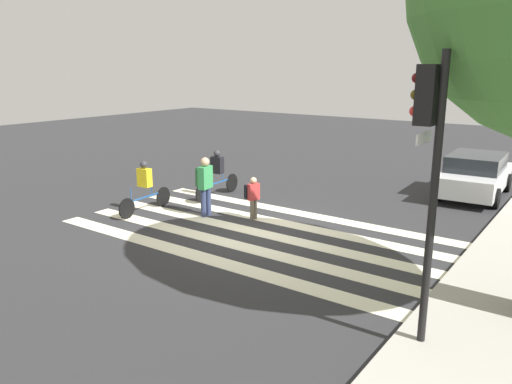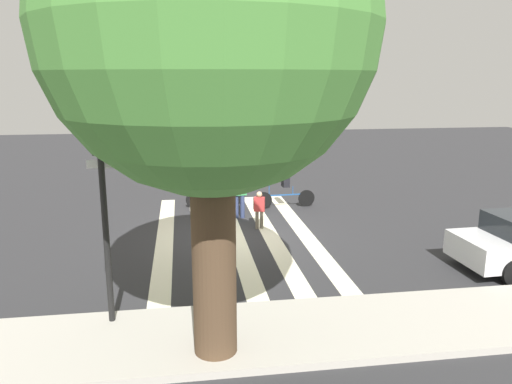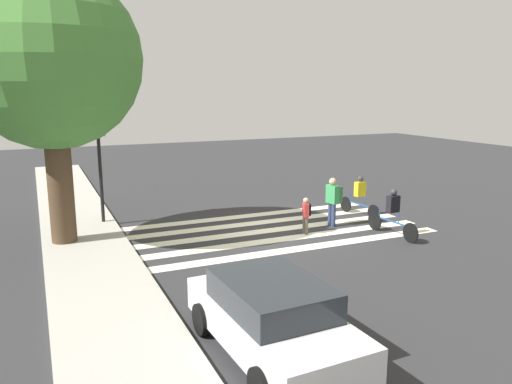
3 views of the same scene
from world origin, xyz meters
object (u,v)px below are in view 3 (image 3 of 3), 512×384
object	(u,v)px
traffic_light	(102,137)
car_parked_silver_sedan	(272,317)
street_tree	(50,60)
cyclist_far_lane	(393,211)
pedestrian_adult_yellow_jacket	(306,213)
cyclist_mid_street	(360,194)
pedestrian_adult_tall_backpack	(333,198)

from	to	relation	value
traffic_light	car_parked_silver_sedan	bearing A→B (deg)	-171.94
street_tree	cyclist_far_lane	world-z (taller)	street_tree
pedestrian_adult_yellow_jacket	traffic_light	bearing A→B (deg)	73.90
cyclist_far_lane	traffic_light	bearing A→B (deg)	53.99
car_parked_silver_sedan	street_tree	bearing A→B (deg)	17.14
cyclist_mid_street	pedestrian_adult_tall_backpack	bearing A→B (deg)	109.03
traffic_light	cyclist_mid_street	world-z (taller)	traffic_light
street_tree	car_parked_silver_sedan	xyz separation A→B (m)	(-8.52, -3.04, -4.87)
pedestrian_adult_tall_backpack	pedestrian_adult_yellow_jacket	world-z (taller)	pedestrian_adult_tall_backpack
traffic_light	pedestrian_adult_tall_backpack	distance (m)	8.38
cyclist_mid_street	car_parked_silver_sedan	size ratio (longest dim) A/B	0.52
street_tree	cyclist_far_lane	distance (m)	11.55
cyclist_far_lane	car_parked_silver_sedan	size ratio (longest dim) A/B	0.55
pedestrian_adult_tall_backpack	cyclist_mid_street	xyz separation A→B (m)	(0.77, -1.69, -0.16)
street_tree	car_parked_silver_sedan	bearing A→B (deg)	-160.38
street_tree	traffic_light	bearing A→B (deg)	-38.16
cyclist_mid_street	car_parked_silver_sedan	distance (m)	10.87
cyclist_far_lane	car_parked_silver_sedan	world-z (taller)	cyclist_far_lane
traffic_light	pedestrian_adult_yellow_jacket	size ratio (longest dim) A/B	3.60
pedestrian_adult_yellow_jacket	cyclist_far_lane	size ratio (longest dim) A/B	0.54
pedestrian_adult_yellow_jacket	cyclist_far_lane	bearing A→B (deg)	-102.25
pedestrian_adult_yellow_jacket	cyclist_mid_street	world-z (taller)	cyclist_mid_street
pedestrian_adult_tall_backpack	cyclist_far_lane	size ratio (longest dim) A/B	0.75
cyclist_far_lane	pedestrian_adult_tall_backpack	bearing A→B (deg)	26.50
traffic_light	pedestrian_adult_tall_backpack	xyz separation A→B (m)	(-3.44, -7.34, -2.13)
pedestrian_adult_yellow_jacket	cyclist_far_lane	distance (m)	2.84
cyclist_mid_street	street_tree	bearing A→B (deg)	80.80
pedestrian_adult_tall_backpack	cyclist_far_lane	distance (m)	2.18
car_parked_silver_sedan	cyclist_mid_street	bearing A→B (deg)	-46.41
cyclist_far_lane	car_parked_silver_sedan	distance (m)	8.67
street_tree	pedestrian_adult_tall_backpack	world-z (taller)	street_tree
cyclist_mid_street	cyclist_far_lane	world-z (taller)	cyclist_far_lane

